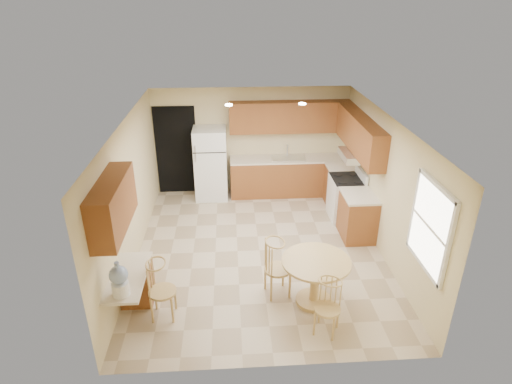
{
  "coord_description": "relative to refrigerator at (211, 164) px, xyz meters",
  "views": [
    {
      "loc": [
        -0.51,
        -6.79,
        4.45
      ],
      "look_at": [
        -0.04,
        0.3,
        1.08
      ],
      "focal_mm": 30.0,
      "sensor_mm": 36.0,
      "label": 1
    }
  ],
  "objects": [
    {
      "name": "upper_cab_right",
      "position": [
        3.04,
        -1.19,
        1.02
      ],
      "size": [
        0.33,
        2.42,
        0.7
      ],
      "primitive_type": "cube",
      "color": "brown",
      "rests_on": "wall_right"
    },
    {
      "name": "stove",
      "position": [
        2.88,
        -1.22,
        -0.37
      ],
      "size": [
        0.65,
        0.76,
        1.09
      ],
      "color": "white",
      "rests_on": "floor"
    },
    {
      "name": "upper_cab_back",
      "position": [
        1.83,
        0.19,
        1.02
      ],
      "size": [
        2.75,
        0.33,
        0.7
      ],
      "primitive_type": "cube",
      "color": "brown",
      "rests_on": "wall_back"
    },
    {
      "name": "counter_back",
      "position": [
        1.83,
        0.05,
        0.06
      ],
      "size": [
        2.75,
        0.63,
        0.04
      ],
      "primitive_type": "cube",
      "color": "beige",
      "rests_on": "base_cab_back"
    },
    {
      "name": "counter_right_a",
      "position": [
        2.9,
        -0.54,
        0.06
      ],
      "size": [
        0.63,
        0.59,
        0.04
      ],
      "primitive_type": "cube",
      "color": "beige",
      "rests_on": "base_cab_right_a"
    },
    {
      "name": "refrigerator",
      "position": [
        0.0,
        0.0,
        0.0
      ],
      "size": [
        0.74,
        0.72,
        1.67
      ],
      "color": "white",
      "rests_on": "floor"
    },
    {
      "name": "base_cab_back",
      "position": [
        1.83,
        0.05,
        -0.4
      ],
      "size": [
        2.75,
        0.6,
        0.87
      ],
      "primitive_type": "cube",
      "color": "brown",
      "rests_on": "floor"
    },
    {
      "name": "desk_top",
      "position": [
        -1.05,
        -4.1,
        -0.08
      ],
      "size": [
        0.5,
        1.2,
        0.04
      ],
      "primitive_type": "cube",
      "color": "beige",
      "rests_on": "desk_pedestal"
    },
    {
      "name": "base_cab_right_a",
      "position": [
        2.9,
        -0.54,
        -0.4
      ],
      "size": [
        0.6,
        0.59,
        0.87
      ],
      "primitive_type": "cube",
      "color": "brown",
      "rests_on": "floor"
    },
    {
      "name": "ceiling",
      "position": [
        0.95,
        -2.4,
        1.67
      ],
      "size": [
        4.5,
        5.5,
        0.02
      ],
      "primitive_type": "cube",
      "color": "white",
      "rests_on": "wall_back"
    },
    {
      "name": "dining_table",
      "position": [
        1.7,
        -3.92,
        -0.33
      ],
      "size": [
        1.05,
        1.05,
        0.77
      ],
      "rotation": [
        0.0,
        0.0,
        0.01
      ],
      "color": "tan",
      "rests_on": "floor"
    },
    {
      "name": "chair_desk",
      "position": [
        -0.6,
        -4.17,
        -0.26
      ],
      "size": [
        0.42,
        0.54,
        0.94
      ],
      "rotation": [
        0.0,
        0.0,
        -1.61
      ],
      "color": "tan",
      "rests_on": "floor"
    },
    {
      "name": "chair_table_b",
      "position": [
        1.75,
        -4.65,
        -0.31
      ],
      "size": [
        0.38,
        0.43,
        0.85
      ],
      "rotation": [
        0.0,
        0.0,
        2.68
      ],
      "color": "tan",
      "rests_on": "floor"
    },
    {
      "name": "sink",
      "position": [
        1.8,
        0.05,
        0.08
      ],
      "size": [
        0.78,
        0.44,
        0.01
      ],
      "primitive_type": "cube",
      "color": "silver",
      "rests_on": "counter_back"
    },
    {
      "name": "water_crock",
      "position": [
        -1.05,
        -4.52,
        0.17
      ],
      "size": [
        0.25,
        0.25,
        0.51
      ],
      "color": "white",
      "rests_on": "desk_top"
    },
    {
      "name": "can_light_b",
      "position": [
        1.85,
        -1.2,
        1.65
      ],
      "size": [
        0.14,
        0.14,
        0.02
      ],
      "primitive_type": "cylinder",
      "color": "white",
      "rests_on": "ceiling"
    },
    {
      "name": "counter_right_b",
      "position": [
        2.9,
        -2.0,
        0.06
      ],
      "size": [
        0.63,
        0.8,
        0.04
      ],
      "primitive_type": "cube",
      "color": "beige",
      "rests_on": "base_cab_right_b"
    },
    {
      "name": "doorway",
      "position": [
        -0.8,
        0.34,
        0.22
      ],
      "size": [
        0.9,
        0.02,
        2.1
      ],
      "primitive_type": "cube",
      "color": "black",
      "rests_on": "floor"
    },
    {
      "name": "wall_left",
      "position": [
        -1.3,
        -2.4,
        0.42
      ],
      "size": [
        0.02,
        5.5,
        2.5
      ],
      "primitive_type": "cube",
      "color": "#D0BD8C",
      "rests_on": "floor"
    },
    {
      "name": "wall_right",
      "position": [
        3.2,
        -2.4,
        0.42
      ],
      "size": [
        0.02,
        5.5,
        2.5
      ],
      "primitive_type": "cube",
      "color": "#D0BD8C",
      "rests_on": "floor"
    },
    {
      "name": "window",
      "position": [
        3.18,
        -4.25,
        0.67
      ],
      "size": [
        0.06,
        1.12,
        1.3
      ],
      "color": "white",
      "rests_on": "wall_right"
    },
    {
      "name": "upper_cab_left",
      "position": [
        -1.13,
        -4.0,
        1.02
      ],
      "size": [
        0.33,
        1.4,
        0.7
      ],
      "primitive_type": "cube",
      "color": "brown",
      "rests_on": "wall_left"
    },
    {
      "name": "chair_table_a",
      "position": [
        1.15,
        -3.76,
        -0.24
      ],
      "size": [
        0.43,
        0.56,
        0.98
      ],
      "rotation": [
        0.0,
        0.0,
        -1.35
      ],
      "color": "tan",
      "rests_on": "floor"
    },
    {
      "name": "range_hood",
      "position": [
        2.95,
        -1.22,
        0.59
      ],
      "size": [
        0.5,
        0.76,
        0.14
      ],
      "primitive_type": "cube",
      "color": "silver",
      "rests_on": "upper_cab_right"
    },
    {
      "name": "floor",
      "position": [
        0.95,
        -2.4,
        -0.83
      ],
      "size": [
        5.5,
        5.5,
        0.0
      ],
      "primitive_type": "plane",
      "color": "tan",
      "rests_on": "ground"
    },
    {
      "name": "wall_front",
      "position": [
        0.95,
        -5.15,
        0.42
      ],
      "size": [
        4.5,
        0.02,
        2.5
      ],
      "primitive_type": "cube",
      "color": "#D0BD8C",
      "rests_on": "floor"
    },
    {
      "name": "base_cab_right_b",
      "position": [
        2.9,
        -2.0,
        -0.4
      ],
      "size": [
        0.6,
        0.8,
        0.87
      ],
      "primitive_type": "cube",
      "color": "brown",
      "rests_on": "floor"
    },
    {
      "name": "desk_pedestal",
      "position": [
        -1.05,
        -3.72,
        -0.47
      ],
      "size": [
        0.48,
        0.42,
        0.72
      ],
      "primitive_type": "cube",
      "color": "brown",
      "rests_on": "floor"
    },
    {
      "name": "wall_back",
      "position": [
        0.95,
        0.35,
        0.42
      ],
      "size": [
        4.5,
        0.02,
        2.5
      ],
      "primitive_type": "cube",
      "color": "#D0BD8C",
      "rests_on": "floor"
    },
    {
      "name": "can_light_a",
      "position": [
        0.45,
        -1.2,
        1.65
      ],
      "size": [
        0.14,
        0.14,
        0.02
      ],
      "primitive_type": "cylinder",
      "color": "white",
      "rests_on": "ceiling"
    }
  ]
}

